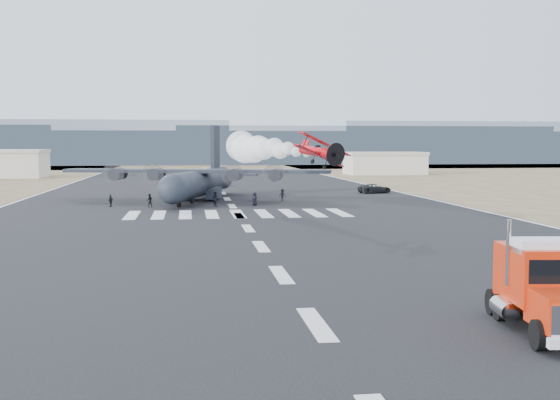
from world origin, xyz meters
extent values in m
plane|color=black|center=(0.00, 0.00, 0.00)|extent=(500.00, 500.00, 0.00)
cube|color=brown|center=(0.00, 230.00, 0.00)|extent=(500.00, 80.00, 0.00)
cube|color=gray|center=(-65.00, 260.00, 8.50)|extent=(150.00, 50.00, 17.00)
cube|color=gray|center=(0.00, 260.00, 6.50)|extent=(150.00, 50.00, 13.00)
cube|color=gray|center=(65.00, 260.00, 7.50)|extent=(150.00, 50.00, 15.00)
cube|color=gray|center=(130.00, 260.00, 8.50)|extent=(150.00, 50.00, 17.00)
cube|color=beige|center=(46.00, 150.00, 2.60)|extent=(20.00, 12.00, 5.20)
cube|color=beige|center=(46.00, 150.00, 5.50)|extent=(20.50, 12.50, 0.80)
cube|color=black|center=(9.66, -1.52, 0.61)|extent=(2.15, 7.68, 0.28)
cube|color=red|center=(9.50, -2.84, 2.45)|extent=(3.01, 2.33, 2.45)
cube|color=black|center=(9.38, -3.78, 2.84)|extent=(2.45, 0.43, 1.00)
cube|color=white|center=(9.54, -2.51, 3.74)|extent=(2.99, 2.11, 0.56)
cube|color=red|center=(9.74, -0.85, 2.12)|extent=(3.04, 2.56, 2.90)
cylinder|color=black|center=(7.92, -5.12, 0.61)|extent=(0.59, 1.27, 1.23)
cylinder|color=black|center=(8.50, -0.47, 0.61)|extent=(0.59, 1.27, 1.23)
cylinder|color=black|center=(11.05, -0.79, 0.61)|extent=(0.59, 1.27, 1.23)
cylinder|color=black|center=(8.64, 0.63, 0.61)|extent=(0.59, 1.27, 1.23)
cylinder|color=black|center=(11.18, 0.32, 0.61)|extent=(0.59, 1.27, 1.23)
cylinder|color=red|center=(6.39, 34.09, 7.34)|extent=(2.03, 4.93, 0.88)
sphere|color=black|center=(6.34, 34.28, 7.69)|extent=(0.68, 0.68, 0.68)
cylinder|color=black|center=(6.95, 31.82, 7.34)|extent=(1.09, 0.80, 0.97)
cylinder|color=black|center=(7.04, 31.49, 7.34)|extent=(2.08, 0.55, 2.14)
cube|color=red|center=(6.48, 33.71, 7.00)|extent=(5.54, 2.27, 2.21)
cube|color=red|center=(6.55, 33.43, 8.17)|extent=(5.72, 2.31, 2.28)
cube|color=red|center=(5.85, 36.26, 7.83)|extent=(0.31, 0.87, 0.97)
cube|color=red|center=(5.85, 36.26, 7.34)|extent=(2.05, 1.13, 0.08)
cylinder|color=black|center=(5.82, 33.14, 6.18)|extent=(0.22, 0.44, 0.43)
cylinder|color=black|center=(7.33, 33.52, 6.18)|extent=(0.22, 0.44, 0.43)
sphere|color=white|center=(5.80, 36.45, 7.34)|extent=(0.68, 0.68, 0.68)
sphere|color=white|center=(5.24, 38.71, 7.37)|extent=(1.03, 1.03, 1.03)
sphere|color=white|center=(4.67, 40.98, 7.40)|extent=(1.37, 1.37, 1.37)
sphere|color=white|center=(4.11, 43.24, 7.43)|extent=(1.72, 1.72, 1.72)
sphere|color=white|center=(3.54, 45.51, 7.46)|extent=(2.06, 2.06, 2.06)
sphere|color=white|center=(2.98, 47.77, 7.49)|extent=(2.41, 2.41, 2.41)
sphere|color=white|center=(2.41, 50.04, 7.52)|extent=(2.76, 2.76, 2.76)
sphere|color=white|center=(1.85, 52.30, 7.55)|extent=(3.10, 3.10, 3.10)
sphere|color=white|center=(1.28, 54.57, 7.58)|extent=(3.45, 3.45, 3.45)
sphere|color=white|center=(0.72, 56.83, 7.61)|extent=(3.79, 3.79, 3.79)
cylinder|color=#1D242B|center=(-4.22, 69.79, 2.46)|extent=(10.36, 26.57, 3.78)
sphere|color=#1D242B|center=(-7.57, 56.98, 2.46)|extent=(3.78, 3.78, 3.78)
cone|color=#1D242B|center=(-0.87, 82.59, 2.46)|extent=(5.09, 6.45, 3.78)
cube|color=#1D242B|center=(-4.46, 68.87, 4.25)|extent=(37.59, 13.41, 0.47)
cylinder|color=#1D242B|center=(-15.55, 71.29, 3.78)|extent=(2.56, 3.91, 1.70)
cylinder|color=#3F3F44|center=(-16.03, 69.46, 3.78)|extent=(3.12, 0.86, 3.21)
cylinder|color=#1D242B|center=(-10.07, 69.85, 3.78)|extent=(2.56, 3.91, 1.70)
cylinder|color=#3F3F44|center=(-10.54, 68.02, 3.78)|extent=(3.12, 0.86, 3.21)
cylinder|color=#1D242B|center=(0.91, 66.98, 3.78)|extent=(2.56, 3.91, 1.70)
cylinder|color=#3F3F44|center=(0.43, 65.15, 3.78)|extent=(3.12, 0.86, 3.21)
cylinder|color=#1D242B|center=(6.40, 65.55, 3.78)|extent=(2.56, 3.91, 1.70)
cylinder|color=#3F3F44|center=(5.92, 63.72, 3.78)|extent=(3.12, 0.86, 3.21)
cube|color=#1D242B|center=(-1.35, 80.76, 7.19)|extent=(1.63, 4.26, 7.56)
cube|color=#1D242B|center=(-1.23, 81.22, 3.21)|extent=(13.52, 6.09, 0.33)
cube|color=#1D242B|center=(-5.99, 71.23, 1.04)|extent=(2.53, 5.78, 1.51)
cylinder|color=black|center=(-5.99, 71.23, 0.52)|extent=(0.72, 1.13, 1.04)
cube|color=#1D242B|center=(-1.97, 70.18, 1.04)|extent=(2.53, 5.78, 1.51)
cylinder|color=black|center=(-1.97, 70.18, 0.52)|extent=(0.72, 1.13, 1.04)
cylinder|color=black|center=(-6.85, 59.73, 0.43)|extent=(0.58, 0.92, 0.85)
imported|color=black|center=(24.74, 81.24, 0.76)|extent=(5.88, 3.64, 1.52)
imported|color=black|center=(-5.48, 67.40, 0.84)|extent=(0.60, 0.69, 1.68)
imported|color=black|center=(-10.59, 60.19, 0.85)|extent=(0.92, 0.68, 1.71)
imported|color=black|center=(7.57, 67.51, 0.85)|extent=(1.15, 0.66, 1.69)
imported|color=black|center=(-15.54, 61.25, 0.78)|extent=(0.84, 1.03, 1.57)
imported|color=black|center=(2.98, 60.61, 0.87)|extent=(0.99, 0.91, 1.74)
imported|color=black|center=(-7.94, 66.06, 0.84)|extent=(0.64, 1.60, 1.68)
imported|color=black|center=(-5.14, 60.91, 0.93)|extent=(0.87, 0.84, 1.85)
imported|color=black|center=(-2.17, 60.14, 0.94)|extent=(1.00, 1.07, 1.87)
camera|label=1|loc=(-5.65, -30.48, 8.09)|focal=45.00mm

